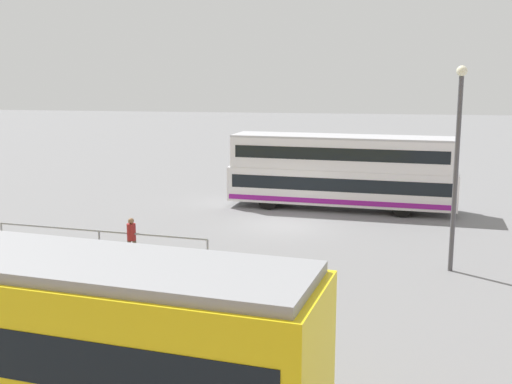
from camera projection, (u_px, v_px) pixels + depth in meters
The scene contains 5 objects.
ground_plane at pixel (283, 225), 28.32m from camera, with size 160.00×160.00×0.00m, color slate.
double_decker_bus at pixel (341, 172), 31.26m from camera, with size 11.36×3.50×3.68m.
pedestrian_near_railing at pixel (132, 237), 22.62m from camera, with size 0.38×0.38×1.62m.
pedestrian_railing at pixel (99, 239), 23.00m from camera, with size 8.48×1.05×1.08m.
street_lamp at pixel (457, 154), 20.98m from camera, with size 0.36×0.36×6.96m.
Camera 1 is at (-3.52, 27.36, 6.72)m, focal length 44.15 mm.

